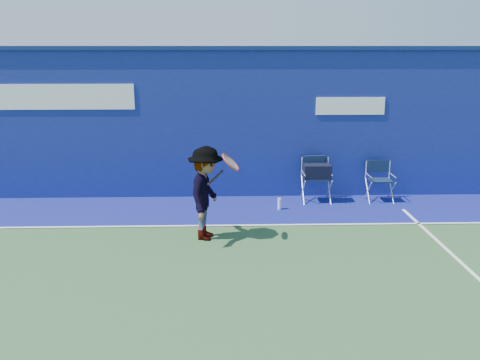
{
  "coord_description": "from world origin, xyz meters",
  "views": [
    {
      "loc": [
        1.06,
        -5.26,
        3.09
      ],
      "look_at": [
        1.29,
        2.6,
        1.0
      ],
      "focal_mm": 38.0,
      "sensor_mm": 36.0,
      "label": 1
    }
  ],
  "objects_px": {
    "directors_chair_right": "(379,189)",
    "water_bottle": "(279,204)",
    "directors_chair_left": "(316,183)",
    "tennis_player": "(206,193)"
  },
  "relations": [
    {
      "from": "directors_chair_right",
      "to": "water_bottle",
      "type": "height_order",
      "value": "directors_chair_right"
    },
    {
      "from": "directors_chair_left",
      "to": "directors_chair_right",
      "type": "bearing_deg",
      "value": -0.29
    },
    {
      "from": "directors_chair_right",
      "to": "water_bottle",
      "type": "relative_size",
      "value": 3.54
    },
    {
      "from": "directors_chair_left",
      "to": "water_bottle",
      "type": "xyz_separation_m",
      "value": [
        -0.8,
        -0.51,
        -0.27
      ]
    },
    {
      "from": "directors_chair_right",
      "to": "water_bottle",
      "type": "bearing_deg",
      "value": -166.57
    },
    {
      "from": "directors_chair_right",
      "to": "tennis_player",
      "type": "bearing_deg",
      "value": -150.43
    },
    {
      "from": "directors_chair_left",
      "to": "tennis_player",
      "type": "relative_size",
      "value": 0.59
    },
    {
      "from": "directors_chair_left",
      "to": "tennis_player",
      "type": "xyz_separation_m",
      "value": [
        -2.15,
        -1.97,
        0.38
      ]
    },
    {
      "from": "water_bottle",
      "to": "tennis_player",
      "type": "height_order",
      "value": "tennis_player"
    },
    {
      "from": "directors_chair_right",
      "to": "tennis_player",
      "type": "height_order",
      "value": "tennis_player"
    }
  ]
}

